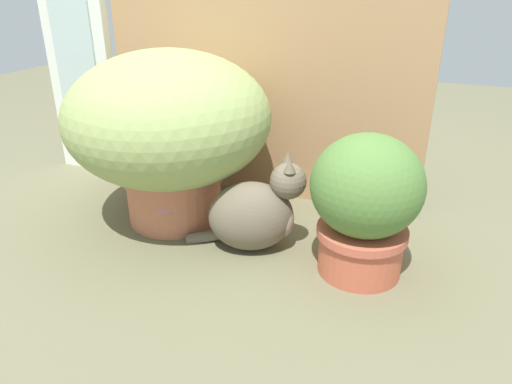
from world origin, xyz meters
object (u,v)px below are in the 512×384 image
object	(u,v)px
grass_planter	(169,126)
cat	(257,213)
mushroom_ornament_pink	(166,206)
leafy_planter	(365,202)

from	to	relation	value
grass_planter	cat	bearing A→B (deg)	-13.26
cat	mushroom_ornament_pink	distance (m)	0.30
grass_planter	leafy_planter	world-z (taller)	grass_planter
grass_planter	leafy_planter	distance (m)	0.68
leafy_planter	mushroom_ornament_pink	xyz separation A→B (m)	(-0.62, -0.03, -0.11)
cat	grass_planter	bearing A→B (deg)	166.74
grass_planter	mushroom_ornament_pink	world-z (taller)	grass_planter
leafy_planter	mushroom_ornament_pink	distance (m)	0.63
grass_planter	cat	size ratio (longest dim) A/B	1.71
mushroom_ornament_pink	cat	bearing A→B (deg)	7.39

